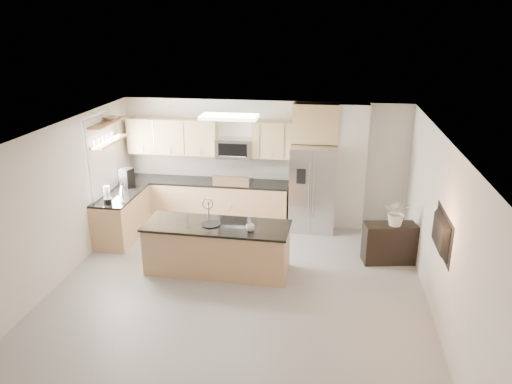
% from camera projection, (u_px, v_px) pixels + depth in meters
% --- Properties ---
extents(floor, '(6.50, 6.50, 0.00)m').
position_uv_depth(floor, '(236.00, 294.00, 8.01)').
color(floor, '#A19F99').
rests_on(floor, ground).
extents(ceiling, '(6.00, 6.50, 0.02)m').
position_uv_depth(ceiling, '(234.00, 136.00, 7.15)').
color(ceiling, silver).
rests_on(ceiling, wall_back).
extents(wall_back, '(6.00, 0.02, 2.60)m').
position_uv_depth(wall_back, '(264.00, 162.00, 10.62)').
color(wall_back, beige).
rests_on(wall_back, floor).
extents(wall_front, '(6.00, 0.02, 2.60)m').
position_uv_depth(wall_front, '(168.00, 354.00, 4.55)').
color(wall_front, beige).
rests_on(wall_front, floor).
extents(wall_left, '(0.02, 6.50, 2.60)m').
position_uv_depth(wall_left, '(52.00, 209.00, 8.01)').
color(wall_left, beige).
rests_on(wall_left, floor).
extents(wall_right, '(0.02, 6.50, 2.60)m').
position_uv_depth(wall_right, '(440.00, 231.00, 7.16)').
color(wall_right, beige).
rests_on(wall_right, floor).
extents(back_counter, '(3.55, 0.66, 1.44)m').
position_uv_depth(back_counter, '(206.00, 200.00, 10.77)').
color(back_counter, tan).
rests_on(back_counter, floor).
extents(left_counter, '(0.66, 1.50, 0.92)m').
position_uv_depth(left_counter, '(122.00, 216.00, 9.97)').
color(left_counter, tan).
rests_on(left_counter, floor).
extents(range, '(0.76, 0.64, 1.14)m').
position_uv_depth(range, '(234.00, 202.00, 10.67)').
color(range, black).
rests_on(range, floor).
extents(upper_cabinets, '(3.50, 0.33, 0.75)m').
position_uv_depth(upper_cabinets, '(202.00, 137.00, 10.47)').
color(upper_cabinets, tan).
rests_on(upper_cabinets, wall_back).
extents(microwave, '(0.76, 0.40, 0.40)m').
position_uv_depth(microwave, '(234.00, 148.00, 10.40)').
color(microwave, '#B2B2B5').
rests_on(microwave, upper_cabinets).
extents(refrigerator, '(0.92, 0.78, 1.78)m').
position_uv_depth(refrigerator, '(312.00, 188.00, 10.25)').
color(refrigerator, '#B2B2B5').
rests_on(refrigerator, floor).
extents(partition_column, '(0.60, 0.30, 2.60)m').
position_uv_depth(partition_column, '(351.00, 167.00, 10.22)').
color(partition_column, beige).
rests_on(partition_column, floor).
extents(window, '(0.04, 1.15, 1.65)m').
position_uv_depth(window, '(102.00, 158.00, 9.62)').
color(window, white).
rests_on(window, wall_left).
extents(shelf_lower, '(0.30, 1.20, 0.04)m').
position_uv_depth(shelf_lower, '(109.00, 141.00, 9.59)').
color(shelf_lower, '#97603C').
rests_on(shelf_lower, wall_left).
extents(shelf_upper, '(0.30, 1.20, 0.04)m').
position_uv_depth(shelf_upper, '(107.00, 122.00, 9.47)').
color(shelf_upper, '#97603C').
rests_on(shelf_upper, wall_left).
extents(ceiling_fixture, '(1.00, 0.50, 0.06)m').
position_uv_depth(ceiling_fixture, '(229.00, 117.00, 8.72)').
color(ceiling_fixture, white).
rests_on(ceiling_fixture, ceiling).
extents(island, '(2.52, 0.97, 1.29)m').
position_uv_depth(island, '(217.00, 248.00, 8.64)').
color(island, tan).
rests_on(island, floor).
extents(credenza, '(0.97, 0.54, 0.73)m').
position_uv_depth(credenza, '(389.00, 243.00, 8.97)').
color(credenza, black).
rests_on(credenza, floor).
extents(cup, '(0.18, 0.18, 0.11)m').
position_uv_depth(cup, '(250.00, 228.00, 8.24)').
color(cup, silver).
rests_on(cup, island).
extents(platter, '(0.44, 0.44, 0.02)m').
position_uv_depth(platter, '(211.00, 224.00, 8.49)').
color(platter, black).
rests_on(platter, island).
extents(blender, '(0.15, 0.15, 0.35)m').
position_uv_depth(blender, '(107.00, 196.00, 9.25)').
color(blender, black).
rests_on(blender, left_counter).
extents(kettle, '(0.19, 0.19, 0.23)m').
position_uv_depth(kettle, '(122.00, 189.00, 9.78)').
color(kettle, '#B2B2B5').
rests_on(kettle, left_counter).
extents(coffee_maker, '(0.26, 0.30, 0.39)m').
position_uv_depth(coffee_maker, '(127.00, 178.00, 10.16)').
color(coffee_maker, black).
rests_on(coffee_maker, left_counter).
extents(bowl, '(0.48, 0.48, 0.09)m').
position_uv_depth(bowl, '(110.00, 118.00, 9.59)').
color(bowl, '#B2B2B5').
rests_on(bowl, shelf_upper).
extents(flower_vase, '(0.75, 0.67, 0.74)m').
position_uv_depth(flower_vase, '(398.00, 206.00, 8.68)').
color(flower_vase, silver).
rests_on(flower_vase, credenza).
extents(television, '(0.14, 1.08, 0.62)m').
position_uv_depth(television, '(437.00, 233.00, 6.97)').
color(television, black).
rests_on(television, wall_right).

